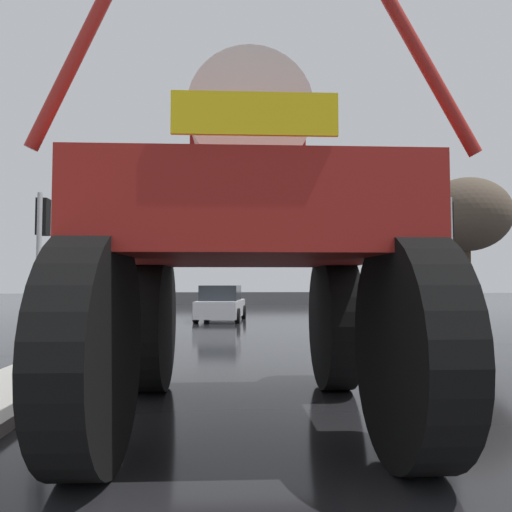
% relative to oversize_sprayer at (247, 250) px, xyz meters
% --- Properties ---
extents(ground_plane, '(120.00, 120.00, 0.00)m').
position_rel_oversize_sprayer_xyz_m(ground_plane, '(0.38, 11.61, -2.03)').
color(ground_plane, black).
extents(oversize_sprayer, '(3.97, 5.44, 4.65)m').
position_rel_oversize_sprayer_xyz_m(oversize_sprayer, '(0.00, 0.00, 0.00)').
color(oversize_sprayer, black).
rests_on(oversize_sprayer, ground).
extents(sedan_ahead, '(2.31, 4.29, 1.52)m').
position_rel_oversize_sprayer_xyz_m(sedan_ahead, '(-0.34, 15.53, -1.32)').
color(sedan_ahead, silver).
rests_on(sedan_ahead, ground).
extents(traffic_signal_near_left, '(0.24, 0.54, 3.65)m').
position_rel_oversize_sprayer_xyz_m(traffic_signal_near_left, '(-4.37, 5.47, 0.63)').
color(traffic_signal_near_left, '#A8AAAF').
rests_on(traffic_signal_near_left, ground).
extents(traffic_signal_near_right, '(0.24, 0.54, 3.65)m').
position_rel_oversize_sprayer_xyz_m(traffic_signal_near_right, '(5.06, 5.47, 0.63)').
color(traffic_signal_near_right, '#A8AAAF').
rests_on(traffic_signal_near_right, ground).
extents(streetlight_far_left, '(2.03, 0.24, 7.17)m').
position_rel_oversize_sprayer_xyz_m(streetlight_far_left, '(-6.86, 16.97, 2.01)').
color(streetlight_far_left, '#A8AAAF').
rests_on(streetlight_far_left, ground).
extents(streetlight_far_right, '(2.20, 0.24, 8.82)m').
position_rel_oversize_sprayer_xyz_m(streetlight_far_right, '(8.84, 19.51, 2.87)').
color(streetlight_far_right, '#A8AAAF').
rests_on(streetlight_far_right, ground).
extents(bare_tree_right, '(3.60, 3.60, 6.00)m').
position_rel_oversize_sprayer_xyz_m(bare_tree_right, '(9.84, 13.90, 2.42)').
color(bare_tree_right, '#473828').
rests_on(bare_tree_right, ground).
extents(roadside_barrier, '(29.42, 0.24, 0.90)m').
position_rel_oversize_sprayer_xyz_m(roadside_barrier, '(0.38, 32.79, -1.58)').
color(roadside_barrier, '#59595B').
rests_on(roadside_barrier, ground).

